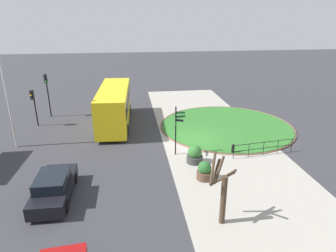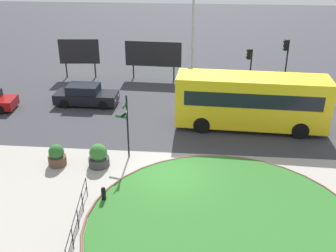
% 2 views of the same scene
% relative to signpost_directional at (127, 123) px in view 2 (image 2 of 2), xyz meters
% --- Properties ---
extents(ground, '(120.00, 120.00, 0.00)m').
position_rel_signpost_directional_xyz_m(ground, '(2.41, -1.65, -2.06)').
color(ground, '#333338').
extents(sidewalk_paving, '(32.00, 8.34, 0.02)m').
position_rel_signpost_directional_xyz_m(sidewalk_paving, '(2.41, -3.48, -2.05)').
color(sidewalk_paving, '#9E998E').
rests_on(sidewalk_paving, ground).
extents(grass_island, '(11.36, 11.36, 0.10)m').
position_rel_signpost_directional_xyz_m(grass_island, '(4.97, -5.28, -2.01)').
color(grass_island, '#2D6B28').
rests_on(grass_island, ground).
extents(grass_kerb_ring, '(11.67, 11.67, 0.11)m').
position_rel_signpost_directional_xyz_m(grass_kerb_ring, '(4.97, -5.28, -2.01)').
color(grass_kerb_ring, brown).
rests_on(grass_kerb_ring, ground).
extents(signpost_directional, '(0.77, 0.86, 3.55)m').
position_rel_signpost_directional_xyz_m(signpost_directional, '(0.00, 0.00, 0.00)').
color(signpost_directional, black).
rests_on(signpost_directional, ground).
extents(bollard_foreground, '(0.21, 0.21, 0.73)m').
position_rel_signpost_directional_xyz_m(bollard_foreground, '(-0.36, -4.01, -1.69)').
color(bollard_foreground, black).
rests_on(bollard_foreground, ground).
extents(railing_grass_edge, '(0.61, 4.58, 1.01)m').
position_rel_signpost_directional_xyz_m(railing_grass_edge, '(-0.92, -6.01, -1.41)').
color(railing_grass_edge, black).
rests_on(railing_grass_edge, ground).
extents(bus_yellow, '(9.15, 2.85, 3.31)m').
position_rel_signpost_directional_xyz_m(bus_yellow, '(6.83, 4.46, -0.29)').
color(bus_yellow, yellow).
rests_on(bus_yellow, ground).
extents(car_near_lane, '(4.40, 1.83, 1.47)m').
position_rel_signpost_directional_xyz_m(car_near_lane, '(-4.36, 7.31, -1.38)').
color(car_near_lane, black).
rests_on(car_near_lane, ground).
extents(traffic_light_near, '(0.49, 0.29, 4.15)m').
position_rel_signpost_directional_xyz_m(traffic_light_near, '(9.81, 10.74, 0.96)').
color(traffic_light_near, black).
rests_on(traffic_light_near, ground).
extents(traffic_light_far, '(0.48, 0.32, 3.27)m').
position_rel_signpost_directional_xyz_m(traffic_light_far, '(7.31, 11.35, 0.34)').
color(traffic_light_far, black).
rests_on(traffic_light_far, ground).
extents(lamppost_tall, '(0.32, 0.32, 9.32)m').
position_rel_signpost_directional_xyz_m(lamppost_tall, '(2.96, 11.66, 2.89)').
color(lamppost_tall, '#B7B7BC').
rests_on(lamppost_tall, ground).
extents(billboard_left, '(3.34, 0.45, 3.28)m').
position_rel_signpost_directional_xyz_m(billboard_left, '(-6.50, 13.36, 0.12)').
color(billboard_left, black).
rests_on(billboard_left, ground).
extents(billboard_right, '(4.69, 0.37, 3.17)m').
position_rel_signpost_directional_xyz_m(billboard_right, '(-0.30, 13.55, 0.02)').
color(billboard_right, black).
rests_on(billboard_right, ground).
extents(planter_near_signpost, '(0.93, 0.93, 1.17)m').
position_rel_signpost_directional_xyz_m(planter_near_signpost, '(-3.50, -1.12, -1.53)').
color(planter_near_signpost, brown).
rests_on(planter_near_signpost, ground).
extents(planter_kerbside, '(1.08, 1.08, 1.24)m').
position_rel_signpost_directional_xyz_m(planter_kerbside, '(-1.33, -1.01, -1.51)').
color(planter_kerbside, '#383838').
rests_on(planter_kerbside, ground).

